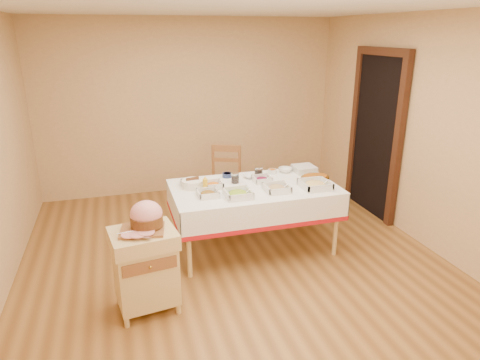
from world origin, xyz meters
name	(u,v)px	position (x,y,z in m)	size (l,w,h in m)	color
room_shell	(235,148)	(0.00, 0.00, 1.30)	(5.00, 5.00, 5.00)	#905F2C
doorway	(376,133)	(2.20, 0.90, 1.11)	(0.09, 1.10, 2.20)	black
dining_table	(254,200)	(0.30, 0.30, 0.60)	(1.82, 1.02, 0.76)	#D9BB77
butcher_cart	(145,266)	(-0.98, -0.54, 0.44)	(0.61, 0.53, 0.77)	#D9BB77
dining_chair	(225,181)	(0.23, 1.32, 0.49)	(0.55, 0.54, 0.95)	brown
ham_on_board	(146,218)	(-0.94, -0.51, 0.88)	(0.39, 0.37, 0.26)	brown
serving_dish_a	(208,193)	(-0.26, 0.14, 0.79)	(0.22, 0.21, 0.09)	silver
serving_dish_b	(238,194)	(0.04, 0.04, 0.80)	(0.27, 0.27, 0.11)	silver
serving_dish_c	(277,188)	(0.49, 0.08, 0.79)	(0.25, 0.25, 0.10)	silver
serving_dish_d	(315,185)	(0.93, 0.06, 0.80)	(0.30, 0.30, 0.12)	silver
serving_dish_e	(213,185)	(-0.14, 0.39, 0.79)	(0.21, 0.20, 0.09)	silver
serving_dish_f	(262,179)	(0.44, 0.41, 0.79)	(0.21, 0.20, 0.09)	silver
small_bowl_left	(186,182)	(-0.42, 0.56, 0.79)	(0.13, 0.13, 0.06)	silver
small_bowl_mid	(227,175)	(0.09, 0.69, 0.79)	(0.12, 0.12, 0.05)	navy
small_bowl_right	(272,171)	(0.66, 0.67, 0.79)	(0.10, 0.10, 0.05)	silver
bowl_white_imported	(250,177)	(0.34, 0.58, 0.78)	(0.14, 0.14, 0.03)	silver
bowl_small_imported	(285,170)	(0.83, 0.67, 0.79)	(0.17, 0.17, 0.05)	silver
preserve_jar_left	(235,178)	(0.13, 0.47, 0.81)	(0.09, 0.09, 0.12)	silver
preserve_jar_right	(259,173)	(0.45, 0.57, 0.82)	(0.10, 0.10, 0.13)	silver
mustard_bottle	(205,184)	(-0.25, 0.31, 0.83)	(0.05, 0.05, 0.16)	yellow
bread_basket	(193,184)	(-0.36, 0.45, 0.81)	(0.24, 0.24, 0.11)	white
plate_stack	(304,169)	(1.05, 0.61, 0.80)	(0.25, 0.25, 0.08)	silver
brass_platter	(315,177)	(1.05, 0.33, 0.78)	(0.34, 0.25, 0.05)	#B79333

